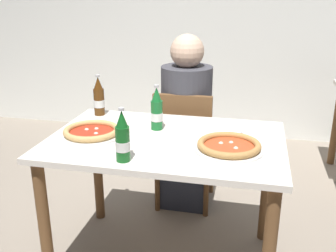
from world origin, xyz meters
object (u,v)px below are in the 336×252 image
diner_seated (186,127)px  beer_bottle_right (123,139)px  beer_bottle_center (99,98)px  chair_behind_table (185,143)px  beer_bottle_left (157,111)px  dining_table_main (166,159)px  napkin_with_cutlery (235,127)px  pizza_marinara_far (92,132)px  pizza_margherita_near (229,146)px

diner_seated → beer_bottle_right: diner_seated is taller
beer_bottle_center → beer_bottle_right: (0.36, -0.61, 0.00)m
chair_behind_table → beer_bottle_left: 0.61m
dining_table_main → beer_bottle_center: (-0.48, 0.30, 0.22)m
chair_behind_table → napkin_with_cutlery: (0.35, -0.36, 0.27)m
chair_behind_table → diner_seated: bearing=-89.7°
beer_bottle_center → dining_table_main: bearing=-31.9°
dining_table_main → beer_bottle_center: bearing=148.1°
dining_table_main → chair_behind_table: bearing=91.1°
diner_seated → beer_bottle_left: (-0.07, -0.53, 0.27)m
beer_bottle_left → pizza_marinara_far: bearing=-150.1°
pizza_marinara_far → beer_bottle_left: 0.36m
dining_table_main → chair_behind_table: (-0.01, 0.61, -0.15)m
beer_bottle_center → napkin_with_cutlery: size_ratio=1.25×
pizza_marinara_far → beer_bottle_right: 0.38m
chair_behind_table → napkin_with_cutlery: chair_behind_table is taller
diner_seated → pizza_margherita_near: size_ratio=3.66×
chair_behind_table → beer_bottle_left: size_ratio=3.44×
dining_table_main → diner_seated: bearing=91.1°
beer_bottle_right → beer_bottle_left: bearing=84.5°
pizza_marinara_far → beer_bottle_right: bearing=-44.8°
beer_bottle_left → beer_bottle_center: (-0.40, 0.17, 0.00)m
pizza_margherita_near → beer_bottle_left: bearing=152.3°
beer_bottle_center → beer_bottle_right: 0.71m
dining_table_main → diner_seated: diner_seated is taller
diner_seated → pizza_marinara_far: 0.82m
dining_table_main → diner_seated: 0.66m
pizza_margherita_near → diner_seated: bearing=114.5°
dining_table_main → pizza_marinara_far: bearing=-172.9°
napkin_with_cutlery → pizza_marinara_far: bearing=-157.7°
diner_seated → napkin_with_cutlery: diner_seated is taller
beer_bottle_center → beer_bottle_right: same height
beer_bottle_center → beer_bottle_right: bearing=-59.4°
chair_behind_table → napkin_with_cutlery: bearing=133.1°
pizza_margherita_near → beer_bottle_center: (-0.81, 0.39, 0.08)m
diner_seated → beer_bottle_left: bearing=-97.3°
diner_seated → beer_bottle_left: diner_seated is taller
pizza_margherita_near → pizza_marinara_far: same height
dining_table_main → beer_bottle_center: beer_bottle_center is taller
beer_bottle_center → pizza_margherita_near: bearing=-25.5°
pizza_margherita_near → pizza_marinara_far: 0.72m
pizza_marinara_far → diner_seated: bearing=62.2°
napkin_with_cutlery → beer_bottle_left: bearing=-164.0°
dining_table_main → pizza_margherita_near: pizza_margherita_near is taller
dining_table_main → beer_bottle_right: bearing=-111.6°
dining_table_main → beer_bottle_right: size_ratio=4.86×
chair_behind_table → pizza_margherita_near: chair_behind_table is taller
chair_behind_table → diner_seated: (-0.00, 0.05, 0.10)m
pizza_margherita_near → napkin_with_cutlery: 0.33m
beer_bottle_left → beer_bottle_right: 0.44m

